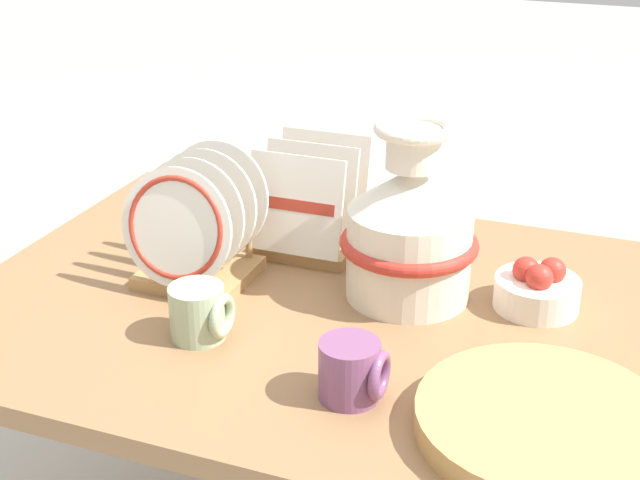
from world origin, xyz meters
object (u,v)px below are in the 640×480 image
object	(u,v)px
dish_rack_square_plates	(310,216)
fruit_bowl	(537,289)
mug_plum_glaze	(353,371)
ceramic_vase	(410,228)
dish_rack_round_plates	(195,233)
wicker_charger_stack	(544,422)
mug_sage_glaze	(200,313)

from	to	relation	value
dish_rack_square_plates	fruit_bowl	xyz separation A→B (m)	(0.43, -0.09, -0.03)
dish_rack_square_plates	mug_plum_glaze	world-z (taller)	dish_rack_square_plates
ceramic_vase	dish_rack_round_plates	distance (m)	0.36
ceramic_vase	wicker_charger_stack	size ratio (longest dim) A/B	0.90
ceramic_vase	wicker_charger_stack	xyz separation A→B (m)	(0.27, -0.30, -0.10)
mug_sage_glaze	mug_plum_glaze	size ratio (longest dim) A/B	1.00
wicker_charger_stack	mug_sage_glaze	size ratio (longest dim) A/B	3.58
mug_plum_glaze	ceramic_vase	bearing A→B (deg)	91.94
mug_sage_glaze	fruit_bowl	bearing A→B (deg)	30.71
wicker_charger_stack	mug_plum_glaze	xyz separation A→B (m)	(-0.26, -0.01, 0.02)
ceramic_vase	dish_rack_square_plates	distance (m)	0.26
dish_rack_round_plates	mug_sage_glaze	distance (m)	0.20
mug_plum_glaze	dish_rack_round_plates	bearing A→B (deg)	146.81
mug_sage_glaze	fruit_bowl	world-z (taller)	fruit_bowl
dish_rack_square_plates	wicker_charger_stack	xyz separation A→B (m)	(0.49, -0.42, -0.04)
mug_plum_glaze	fruit_bowl	distance (m)	0.40
dish_rack_square_plates	mug_sage_glaze	distance (m)	0.36
dish_rack_square_plates	mug_sage_glaze	bearing A→B (deg)	-95.93
ceramic_vase	fruit_bowl	bearing A→B (deg)	8.90
ceramic_vase	mug_sage_glaze	xyz separation A→B (m)	(-0.26, -0.24, -0.08)
wicker_charger_stack	fruit_bowl	world-z (taller)	fruit_bowl
ceramic_vase	wicker_charger_stack	distance (m)	0.42
fruit_bowl	mug_plum_glaze	bearing A→B (deg)	-119.70
wicker_charger_stack	mug_sage_glaze	bearing A→B (deg)	173.48
wicker_charger_stack	fruit_bowl	distance (m)	0.34
mug_plum_glaze	fruit_bowl	bearing A→B (deg)	60.30
ceramic_vase	dish_rack_round_plates	size ratio (longest dim) A/B	1.35
dish_rack_square_plates	mug_plum_glaze	size ratio (longest dim) A/B	2.15
dish_rack_round_plates	mug_plum_glaze	size ratio (longest dim) A/B	2.39
dish_rack_square_plates	fruit_bowl	distance (m)	0.44
mug_sage_glaze	fruit_bowl	xyz separation A→B (m)	(0.47, 0.28, -0.01)
mug_sage_glaze	mug_plum_glaze	world-z (taller)	same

